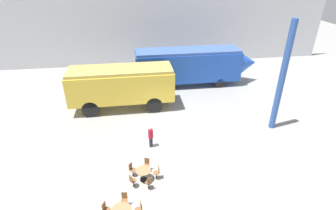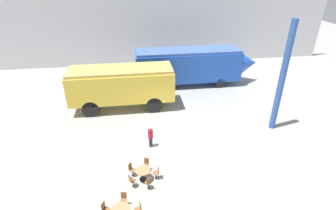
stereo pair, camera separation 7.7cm
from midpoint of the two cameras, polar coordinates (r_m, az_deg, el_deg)
The scene contains 15 objects.
ground_plane at distance 19.61m, azimuth -0.30°, elevation -5.55°, with size 80.00×80.00×0.00m, color gray.
backdrop_wall at distance 32.12m, azimuth -4.12°, elevation 16.68°, with size 44.00×0.15×9.00m.
streamlined_locomotive at distance 26.62m, azimuth 6.23°, elevation 8.77°, with size 12.30×2.73×3.65m.
passenger_coach_vintage at distance 22.11m, azimuth -9.96°, elevation 4.57°, with size 8.54×2.84×3.55m.
cafe_table_mid at distance 15.33m, azimuth -5.33°, elevation -14.37°, with size 0.85×0.85×0.72m.
cafe_chair_0 at distance 14.19m, azimuth -9.45°, elevation -19.44°, with size 0.36×0.37×0.87m.
cafe_chair_1 at distance 13.95m, azimuth -13.41°, elevation -21.02°, with size 0.40×0.39×0.87m.
cafe_chair_4 at distance 13.69m, azimuth -6.19°, elevation -21.45°, with size 0.38×0.36×0.87m.
cafe_chair_5 at distance 15.40m, azimuth -2.26°, elevation -14.27°, with size 0.36×0.36×0.87m.
cafe_chair_6 at distance 15.94m, azimuth -4.60°, elevation -12.61°, with size 0.37×0.39×0.87m.
cafe_chair_7 at distance 15.72m, azimuth -7.85°, elevation -13.53°, with size 0.40×0.40×0.87m.
cafe_chair_8 at distance 15.03m, azimuth -7.75°, elevation -15.90°, with size 0.40×0.40×0.87m.
cafe_chair_9 at distance 14.82m, azimuth -4.12°, elevation -16.42°, with size 0.37×0.39×0.87m.
visitor_person at distance 17.58m, azimuth -3.70°, elevation -6.78°, with size 0.34×0.34×1.55m.
support_pillar at distance 19.77m, azimuth 23.71°, elevation 5.34°, with size 0.44×0.44×8.00m.
Camera 2 is at (-2.11, -16.16, 10.92)m, focal length 28.00 mm.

